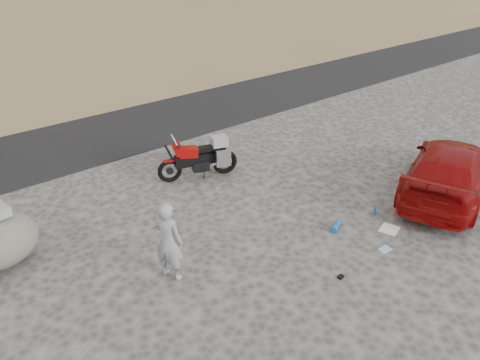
# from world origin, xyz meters

# --- Properties ---
(ground) EXTENTS (140.00, 140.00, 0.00)m
(ground) POSITION_xyz_m (0.00, 0.00, 0.00)
(ground) COLOR #3E3C3A
(ground) RESTS_ON ground
(road) EXTENTS (120.00, 7.00, 0.05)m
(road) POSITION_xyz_m (0.00, 9.00, 0.00)
(road) COLOR black
(road) RESTS_ON ground
(motorcycle) EXTENTS (2.20, 1.07, 1.35)m
(motorcycle) POSITION_xyz_m (0.49, 3.03, 0.58)
(motorcycle) COLOR black
(motorcycle) RESTS_ON ground
(man) EXTENTS (0.62, 0.73, 1.68)m
(man) POSITION_xyz_m (-2.46, -0.10, 0.00)
(man) COLOR gray
(man) RESTS_ON ground
(red_car) EXTENTS (4.95, 3.34, 1.33)m
(red_car) POSITION_xyz_m (4.87, -1.74, 0.00)
(red_car) COLOR #850707
(red_car) RESTS_ON ground
(gear_white_cloth) EXTENTS (0.54, 0.51, 0.01)m
(gear_white_cloth) POSITION_xyz_m (2.30, -1.87, 0.01)
(gear_white_cloth) COLOR white
(gear_white_cloth) RESTS_ON ground
(gear_blue_mat) EXTENTS (0.42, 0.30, 0.16)m
(gear_blue_mat) POSITION_xyz_m (1.35, -1.07, 0.08)
(gear_blue_mat) COLOR #1B5AA2
(gear_blue_mat) RESTS_ON ground
(gear_bottle) EXTENTS (0.09, 0.09, 0.19)m
(gear_bottle) POSITION_xyz_m (2.57, -1.25, 0.10)
(gear_bottle) COLOR #1B5AA2
(gear_bottle) RESTS_ON ground
(gear_funnel) EXTENTS (0.19, 0.19, 0.20)m
(gear_funnel) POSITION_xyz_m (3.08, -1.56, 0.10)
(gear_funnel) COLOR #B70C0C
(gear_funnel) RESTS_ON ground
(gear_glove_b) EXTENTS (0.13, 0.11, 0.04)m
(gear_glove_b) POSITION_xyz_m (0.10, -2.26, 0.02)
(gear_glove_b) COLOR black
(gear_glove_b) RESTS_ON ground
(gear_blue_cloth) EXTENTS (0.29, 0.22, 0.01)m
(gear_blue_cloth) POSITION_xyz_m (1.57, -2.27, 0.01)
(gear_blue_cloth) COLOR #90BCDE
(gear_blue_cloth) RESTS_ON ground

